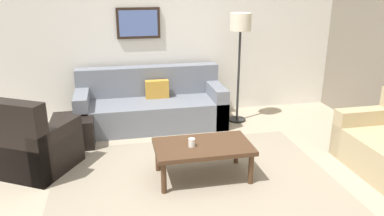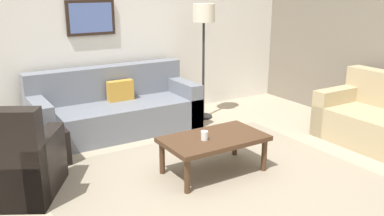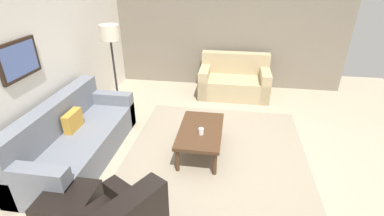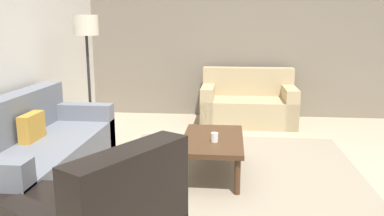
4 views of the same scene
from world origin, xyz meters
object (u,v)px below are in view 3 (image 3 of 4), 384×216
object	(u,v)px
cup	(201,131)
lamp_standing	(111,43)
couch_main	(73,140)
couch_loveseat	(234,81)
ottoman	(70,208)
coffee_table	(201,132)
framed_artwork	(19,60)

from	to	relation	value
cup	lamp_standing	xyz separation A→B (m)	(1.11, 1.72, 0.95)
cup	couch_main	bearing A→B (deg)	98.11
cup	lamp_standing	bearing A→B (deg)	57.11
couch_loveseat	lamp_standing	xyz separation A→B (m)	(-1.35, 2.16, 1.11)
cup	lamp_standing	distance (m)	2.26
ottoman	lamp_standing	world-z (taller)	lamp_standing
lamp_standing	couch_main	bearing A→B (deg)	173.87
cup	lamp_standing	size ratio (longest dim) A/B	0.06
couch_main	ottoman	xyz separation A→B (m)	(-1.13, -0.58, -0.10)
couch_main	coffee_table	xyz separation A→B (m)	(0.40, -1.85, 0.06)
coffee_table	lamp_standing	xyz separation A→B (m)	(0.98, 1.70, 1.05)
couch_loveseat	framed_artwork	size ratio (longest dim) A/B	2.21
couch_main	coffee_table	bearing A→B (deg)	-77.70
lamp_standing	cup	bearing A→B (deg)	-122.89
coffee_table	lamp_standing	world-z (taller)	lamp_standing
cup	couch_loveseat	bearing A→B (deg)	-10.05
ottoman	lamp_standing	distance (m)	2.82
framed_artwork	ottoman	bearing A→B (deg)	-135.81
lamp_standing	framed_artwork	xyz separation A→B (m)	(-1.49, 0.56, 0.12)
framed_artwork	cup	bearing A→B (deg)	-80.70
ottoman	coffee_table	world-z (taller)	coffee_table
couch_main	coffee_table	size ratio (longest dim) A/B	2.04
ottoman	framed_artwork	xyz separation A→B (m)	(1.03, 1.00, 1.33)
ottoman	cup	bearing A→B (deg)	-42.61
couch_loveseat	cup	distance (m)	2.51
coffee_table	framed_artwork	world-z (taller)	framed_artwork
ottoman	lamp_standing	bearing A→B (deg)	9.80
couch_main	framed_artwork	size ratio (longest dim) A/B	3.31
couch_loveseat	coffee_table	bearing A→B (deg)	168.81
coffee_table	cup	size ratio (longest dim) A/B	11.47
couch_main	cup	bearing A→B (deg)	-81.89
couch_main	couch_loveseat	size ratio (longest dim) A/B	1.50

